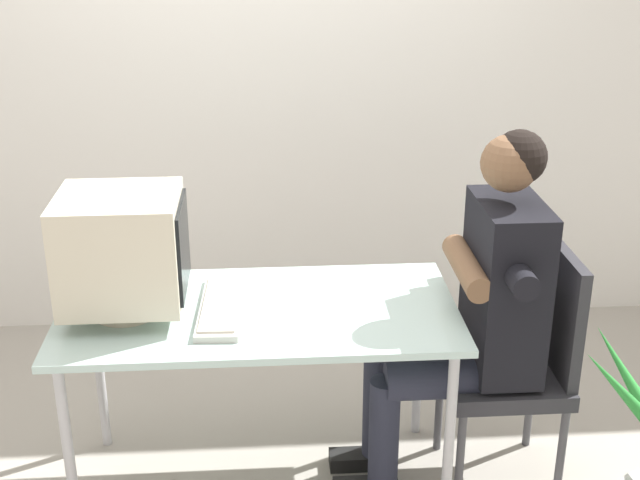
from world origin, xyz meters
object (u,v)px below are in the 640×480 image
(keyboard, at_px, (221,306))
(office_chair, at_px, (522,357))
(desk, at_px, (259,324))
(crt_monitor, at_px, (122,249))
(person_seated, at_px, (475,305))

(keyboard, distance_m, office_chair, 1.10)
(desk, distance_m, office_chair, 0.96)
(desk, bearing_deg, crt_monitor, 179.87)
(keyboard, relative_size, office_chair, 0.52)
(desk, xyz_separation_m, keyboard, (-0.13, -0.01, 0.08))
(office_chair, bearing_deg, person_seated, 180.00)
(crt_monitor, distance_m, person_seated, 1.23)
(office_chair, xyz_separation_m, person_seated, (-0.19, 0.00, 0.22))
(office_chair, bearing_deg, crt_monitor, 179.18)
(crt_monitor, relative_size, person_seated, 0.31)
(office_chair, bearing_deg, desk, 178.86)
(person_seated, bearing_deg, keyboard, 179.12)
(crt_monitor, bearing_deg, office_chair, -0.82)
(keyboard, bearing_deg, office_chair, -0.72)
(keyboard, distance_m, person_seated, 0.89)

